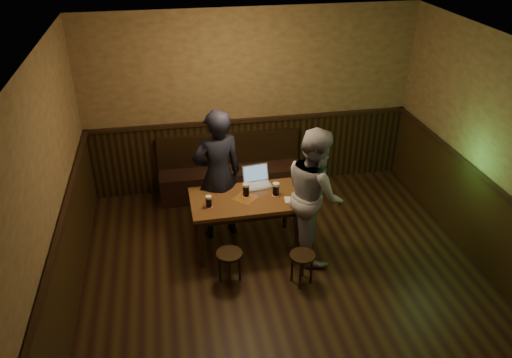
{
  "coord_description": "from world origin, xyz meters",
  "views": [
    {
      "loc": [
        -1.24,
        -4.02,
        4.1
      ],
      "look_at": [
        -0.25,
        1.24,
        1.07
      ],
      "focal_mm": 35.0,
      "sensor_mm": 36.0,
      "label": 1
    }
  ],
  "objects_px": {
    "person_suit": "(218,175)",
    "person_grey": "(314,194)",
    "bench": "(231,175)",
    "stool_right": "(302,260)",
    "pint_left": "(209,202)",
    "laptop": "(257,180)",
    "pub_table": "(245,204)",
    "pint_right": "(276,189)",
    "stool_left": "(229,259)",
    "pint_mid": "(246,190)"
  },
  "relations": [
    {
      "from": "pint_right",
      "to": "bench",
      "type": "bearing_deg",
      "value": 105.76
    },
    {
      "from": "bench",
      "to": "stool_right",
      "type": "bearing_deg",
      "value": -76.57
    },
    {
      "from": "stool_right",
      "to": "pub_table",
      "type": "bearing_deg",
      "value": 122.41
    },
    {
      "from": "bench",
      "to": "pint_left",
      "type": "xyz_separation_m",
      "value": [
        -0.48,
        -1.54,
        0.52
      ]
    },
    {
      "from": "bench",
      "to": "pint_mid",
      "type": "bearing_deg",
      "value": -89.27
    },
    {
      "from": "pint_left",
      "to": "person_grey",
      "type": "distance_m",
      "value": 1.32
    },
    {
      "from": "pint_left",
      "to": "person_suit",
      "type": "bearing_deg",
      "value": 70.19
    },
    {
      "from": "bench",
      "to": "laptop",
      "type": "distance_m",
      "value": 1.22
    },
    {
      "from": "pint_mid",
      "to": "person_grey",
      "type": "xyz_separation_m",
      "value": [
        0.81,
        -0.32,
        0.04
      ]
    },
    {
      "from": "pub_table",
      "to": "pint_mid",
      "type": "distance_m",
      "value": 0.2
    },
    {
      "from": "pub_table",
      "to": "pint_left",
      "type": "relative_size",
      "value": 8.99
    },
    {
      "from": "pint_right",
      "to": "person_suit",
      "type": "distance_m",
      "value": 0.79
    },
    {
      "from": "pint_left",
      "to": "person_suit",
      "type": "distance_m",
      "value": 0.52
    },
    {
      "from": "pint_right",
      "to": "laptop",
      "type": "height_order",
      "value": "laptop"
    },
    {
      "from": "stool_right",
      "to": "laptop",
      "type": "height_order",
      "value": "laptop"
    },
    {
      "from": "pub_table",
      "to": "pint_right",
      "type": "xyz_separation_m",
      "value": [
        0.4,
        -0.0,
        0.19
      ]
    },
    {
      "from": "person_suit",
      "to": "person_grey",
      "type": "bearing_deg",
      "value": 138.1
    },
    {
      "from": "bench",
      "to": "stool_right",
      "type": "xyz_separation_m",
      "value": [
        0.54,
        -2.26,
        0.02
      ]
    },
    {
      "from": "pint_left",
      "to": "laptop",
      "type": "bearing_deg",
      "value": 32.82
    },
    {
      "from": "stool_left",
      "to": "person_grey",
      "type": "height_order",
      "value": "person_grey"
    },
    {
      "from": "bench",
      "to": "person_suit",
      "type": "bearing_deg",
      "value": -106.22
    },
    {
      "from": "laptop",
      "to": "person_grey",
      "type": "height_order",
      "value": "person_grey"
    },
    {
      "from": "pub_table",
      "to": "pint_left",
      "type": "xyz_separation_m",
      "value": [
        -0.48,
        -0.13,
        0.18
      ]
    },
    {
      "from": "stool_right",
      "to": "person_grey",
      "type": "height_order",
      "value": "person_grey"
    },
    {
      "from": "stool_left",
      "to": "person_suit",
      "type": "distance_m",
      "value": 1.18
    },
    {
      "from": "pub_table",
      "to": "person_suit",
      "type": "distance_m",
      "value": 0.54
    },
    {
      "from": "pub_table",
      "to": "laptop",
      "type": "bearing_deg",
      "value": 55.75
    },
    {
      "from": "pint_left",
      "to": "laptop",
      "type": "height_order",
      "value": "laptop"
    },
    {
      "from": "stool_right",
      "to": "pint_mid",
      "type": "relative_size",
      "value": 2.32
    },
    {
      "from": "pint_left",
      "to": "person_suit",
      "type": "relative_size",
      "value": 0.09
    },
    {
      "from": "bench",
      "to": "pint_left",
      "type": "height_order",
      "value": "bench"
    },
    {
      "from": "pint_mid",
      "to": "laptop",
      "type": "xyz_separation_m",
      "value": [
        0.19,
        0.27,
        -0.02
      ]
    },
    {
      "from": "bench",
      "to": "pub_table",
      "type": "relative_size",
      "value": 1.56
    },
    {
      "from": "laptop",
      "to": "person_grey",
      "type": "relative_size",
      "value": 0.22
    },
    {
      "from": "pint_right",
      "to": "person_grey",
      "type": "distance_m",
      "value": 0.51
    },
    {
      "from": "bench",
      "to": "stool_left",
      "type": "bearing_deg",
      "value": -98.49
    },
    {
      "from": "laptop",
      "to": "stool_right",
      "type": "bearing_deg",
      "value": -81.51
    },
    {
      "from": "stool_left",
      "to": "person_grey",
      "type": "xyz_separation_m",
      "value": [
        1.14,
        0.39,
        0.54
      ]
    },
    {
      "from": "stool_right",
      "to": "stool_left",
      "type": "bearing_deg",
      "value": 168.05
    },
    {
      "from": "stool_left",
      "to": "pint_left",
      "type": "xyz_separation_m",
      "value": [
        -0.17,
        0.54,
        0.49
      ]
    },
    {
      "from": "pint_left",
      "to": "pint_mid",
      "type": "xyz_separation_m",
      "value": [
        0.5,
        0.18,
        0.01
      ]
    },
    {
      "from": "stool_right",
      "to": "bench",
      "type": "bearing_deg",
      "value": 103.43
    },
    {
      "from": "bench",
      "to": "person_suit",
      "type": "relative_size",
      "value": 1.19
    },
    {
      "from": "person_suit",
      "to": "person_grey",
      "type": "relative_size",
      "value": 1.04
    },
    {
      "from": "pint_left",
      "to": "stool_left",
      "type": "bearing_deg",
      "value": -72.61
    },
    {
      "from": "stool_right",
      "to": "pint_mid",
      "type": "distance_m",
      "value": 1.16
    },
    {
      "from": "bench",
      "to": "stool_left",
      "type": "distance_m",
      "value": 2.1
    },
    {
      "from": "pub_table",
      "to": "person_suit",
      "type": "bearing_deg",
      "value": 130.28
    },
    {
      "from": "stool_right",
      "to": "person_grey",
      "type": "bearing_deg",
      "value": 63.28
    },
    {
      "from": "bench",
      "to": "pint_mid",
      "type": "distance_m",
      "value": 1.46
    }
  ]
}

